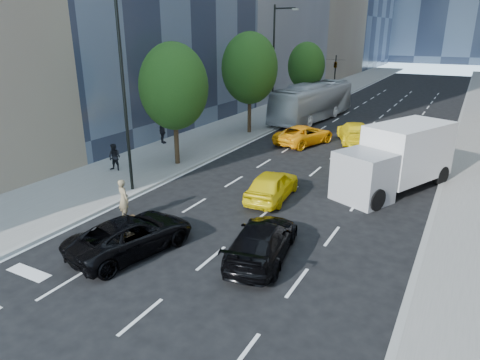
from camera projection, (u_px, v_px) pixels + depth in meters
The scene contains 19 objects.
ground at pixel (190, 252), 16.74m from camera, with size 160.00×160.00×0.00m, color black.
sidewalk_left at pixel (282, 110), 45.62m from camera, with size 6.00×120.00×0.15m, color slate.
lamp_near at pixel (126, 82), 20.97m from camera, with size 2.13×0.22×10.00m.
lamp_far at pixel (275, 60), 35.88m from camera, with size 2.13×0.22×10.00m.
tree_near at pixel (174, 87), 25.79m from camera, with size 4.20×4.20×7.46m.
tree_mid at pixel (250, 68), 33.96m from camera, with size 4.50×4.50×7.99m.
tree_far at pixel (306, 66), 44.96m from camera, with size 3.90×3.90×6.92m.
traffic_signal at pixel (336, 65), 51.36m from camera, with size 2.48×0.53×5.20m.
skateboarder at pixel (124, 202), 19.21m from camera, with size 0.67×0.44×1.85m, color #736548.
black_sedan_lincoln at pixel (132, 235), 16.58m from camera, with size 2.33×5.05×1.40m, color black.
black_sedan_mercedes at pixel (262, 240), 16.13m from camera, with size 2.00×4.92×1.43m, color black.
taxi_a at pixel (272, 185), 21.78m from camera, with size 1.78×4.42×1.51m, color yellow.
taxi_b at pixel (363, 157), 26.59m from camera, with size 1.58×4.53×1.49m, color yellow.
taxi_c at pixel (304, 135), 32.31m from camera, with size 2.39×5.18×1.44m, color #FFA40D.
taxi_d at pixel (355, 132), 32.83m from camera, with size 2.19×5.38×1.56m, color yellow.
city_bus at pixel (313, 102), 40.80m from camera, with size 2.89×12.37×3.44m, color silver.
box_truck at pixel (396, 158), 22.75m from camera, with size 5.38×7.72×3.49m.
pedestrian_a at pixel (115, 157), 25.73m from camera, with size 0.79×0.62×1.63m, color black.
pedestrian_b at pixel (163, 132), 31.90m from camera, with size 1.01×0.42×1.72m, color black.
Camera 1 is at (8.83, -12.10, 8.23)m, focal length 32.00 mm.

